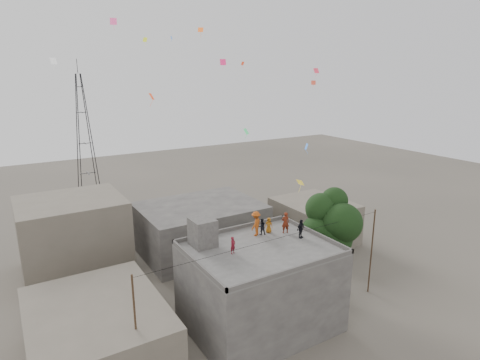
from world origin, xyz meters
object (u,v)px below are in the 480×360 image
at_px(stair_head_box, 203,232).
at_px(tree, 332,226).
at_px(person_red_adult, 285,223).
at_px(transmission_tower, 84,137).
at_px(person_dark_adult, 301,229).

height_order(stair_head_box, tree, tree).
distance_m(tree, person_red_adult, 4.27).
height_order(stair_head_box, person_red_adult, stair_head_box).
distance_m(tree, transmission_tower, 41.12).
relative_size(transmission_tower, person_dark_adult, 13.78).
xyz_separation_m(transmission_tower, person_dark_adult, (7.63, -40.00, -2.24)).
distance_m(stair_head_box, transmission_tower, 37.46).
bearing_deg(person_red_adult, person_dark_adult, 123.99).
xyz_separation_m(person_red_adult, person_dark_adult, (0.38, -1.38, -0.11)).
distance_m(stair_head_box, tree, 10.80).
xyz_separation_m(stair_head_box, transmission_tower, (-0.80, 37.40, 1.97)).
xyz_separation_m(stair_head_box, tree, (10.57, -2.00, -1.00)).
bearing_deg(person_red_adult, transmission_tower, -60.71).
height_order(tree, transmission_tower, transmission_tower).
bearing_deg(person_dark_adult, person_red_adult, 90.44).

